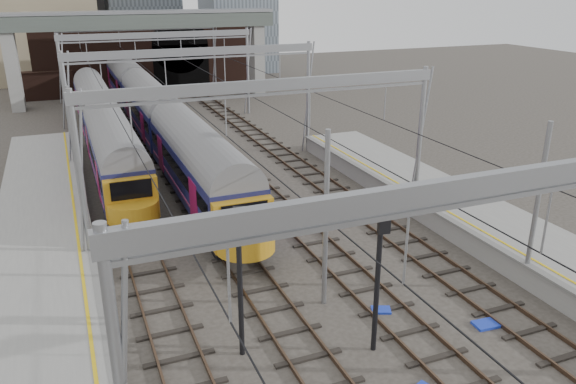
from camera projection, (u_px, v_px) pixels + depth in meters
name	position (u px, v px, depth m)	size (l,w,h in m)	color
ground	(348.00, 330.00, 20.31)	(160.00, 160.00, 0.00)	#38332D
platform_left	(42.00, 342.00, 18.69)	(4.32, 55.00, 1.12)	gray
tracks	(229.00, 195.00, 33.33)	(14.40, 80.00, 0.22)	#4C3828
overhead_line	(197.00, 69.00, 36.68)	(16.80, 80.00, 8.00)	gray
retaining_wall	(148.00, 53.00, 64.39)	(28.00, 2.75, 9.00)	#321C16
overbridge	(141.00, 31.00, 57.73)	(28.00, 3.00, 9.25)	gray
train_main	(137.00, 93.00, 51.25)	(2.75, 63.56, 4.75)	black
train_second	(103.00, 125.00, 39.79)	(2.61, 30.18, 4.55)	black
signal_near_left	(240.00, 266.00, 17.79)	(0.42, 0.49, 5.43)	black
signal_near_centre	(380.00, 262.00, 18.02)	(0.41, 0.49, 5.43)	black
equip_cover_b	(381.00, 310.00, 21.48)	(0.73, 0.52, 0.09)	#1934C2
equip_cover_c	(486.00, 324.00, 20.56)	(0.87, 0.61, 0.10)	#1934C2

